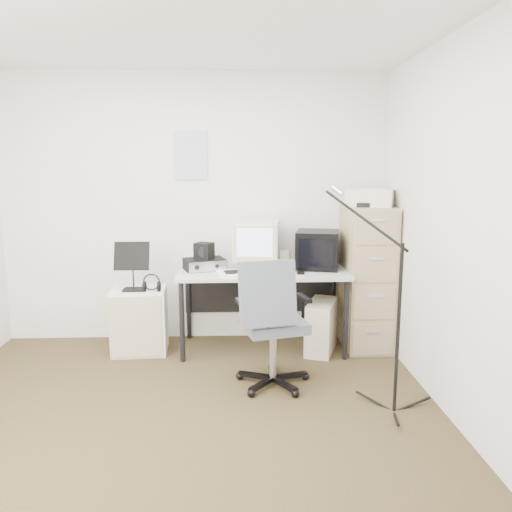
{
  "coord_description": "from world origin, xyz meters",
  "views": [
    {
      "loc": [
        0.4,
        -2.93,
        1.64
      ],
      "look_at": [
        0.55,
        0.95,
        0.95
      ],
      "focal_mm": 35.0,
      "sensor_mm": 36.0,
      "label": 1
    }
  ],
  "objects_px": {
    "office_chair": "(273,322)",
    "side_cart": "(140,320)",
    "filing_cabinet": "(366,277)",
    "desk": "(263,310)"
  },
  "relations": [
    {
      "from": "office_chair",
      "to": "side_cart",
      "type": "distance_m",
      "value": 1.38
    },
    {
      "from": "filing_cabinet",
      "to": "side_cart",
      "type": "xyz_separation_m",
      "value": [
        -2.06,
        -0.08,
        -0.36
      ]
    },
    {
      "from": "office_chair",
      "to": "side_cart",
      "type": "height_order",
      "value": "office_chair"
    },
    {
      "from": "filing_cabinet",
      "to": "office_chair",
      "type": "height_order",
      "value": "filing_cabinet"
    },
    {
      "from": "filing_cabinet",
      "to": "desk",
      "type": "bearing_deg",
      "value": -178.19
    },
    {
      "from": "desk",
      "to": "office_chair",
      "type": "relative_size",
      "value": 1.5
    },
    {
      "from": "desk",
      "to": "office_chair",
      "type": "bearing_deg",
      "value": -87.29
    },
    {
      "from": "filing_cabinet",
      "to": "office_chair",
      "type": "bearing_deg",
      "value": -137.96
    },
    {
      "from": "desk",
      "to": "side_cart",
      "type": "distance_m",
      "value": 1.11
    },
    {
      "from": "desk",
      "to": "side_cart",
      "type": "bearing_deg",
      "value": -177.59
    }
  ]
}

